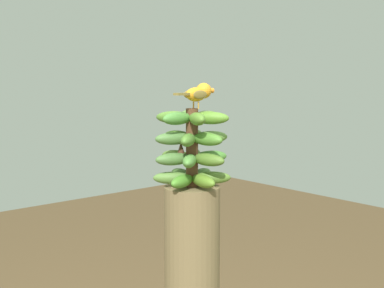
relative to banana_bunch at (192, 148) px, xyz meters
name	(u,v)px	position (x,y,z in m)	size (l,w,h in m)	color
banana_bunch	(192,148)	(0.00, 0.00, 0.00)	(0.27, 0.26, 0.27)	brown
perched_bird	(199,93)	(0.02, 0.02, 0.19)	(0.06, 0.19, 0.09)	#C68933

